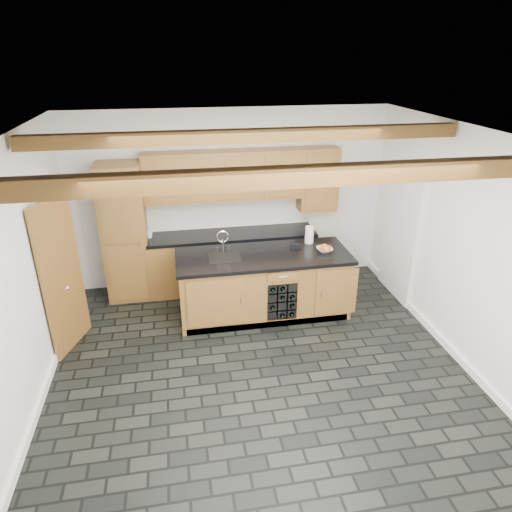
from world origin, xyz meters
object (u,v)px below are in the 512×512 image
Objects in this scene: island at (264,284)px; paper_towel at (309,235)px; fruit_bowl at (325,250)px; kitchen_scale at (296,246)px.

paper_towel is at bearing 23.52° from island.
fruit_bowl is (0.88, -0.03, 0.49)m from island.
kitchen_scale is at bearing -149.32° from paper_towel.
fruit_bowl reaches higher than kitchen_scale.
island is at bearing -149.76° from kitchen_scale.
paper_towel is (-0.13, 0.36, 0.10)m from fruit_bowl.
island is at bearing -156.48° from paper_towel.
fruit_bowl is at bearing -19.75° from kitchen_scale.
paper_towel reaches higher than island.
island is 14.39× the size of kitchen_scale.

